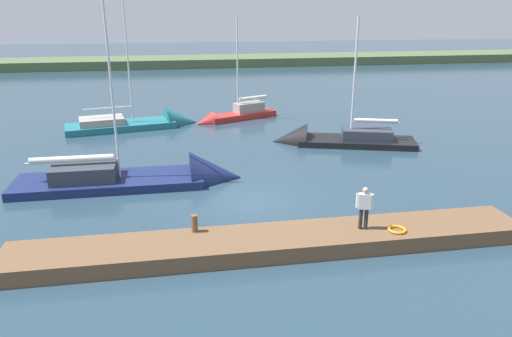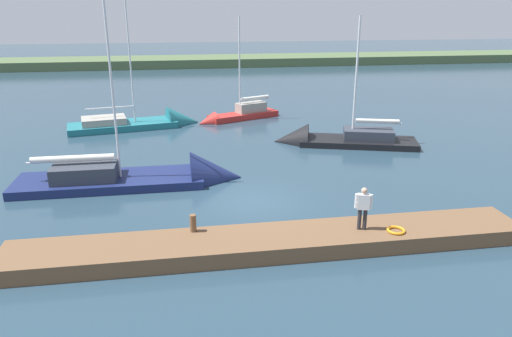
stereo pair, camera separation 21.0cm
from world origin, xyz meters
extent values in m
plane|color=#263D4C|center=(0.00, 0.00, 0.00)|extent=(200.00, 200.00, 0.00)
cube|color=#4C603D|center=(0.00, -51.97, 0.00)|extent=(180.00, 8.00, 2.40)
cube|color=brown|center=(0.00, 4.59, 0.29)|extent=(18.41, 2.16, 0.59)
cylinder|color=brown|center=(2.76, 3.83, 0.91)|extent=(0.23, 0.23, 0.64)
torus|color=orange|center=(-4.40, 5.02, 0.64)|extent=(0.66, 0.66, 0.10)
cube|color=#1E6B75|center=(7.08, -14.50, 0.06)|extent=(7.75, 3.89, 0.80)
cone|color=#1E6B75|center=(2.83, -15.34, 0.06)|extent=(2.69, 2.89, 2.50)
cube|color=gray|center=(8.33, -14.26, 0.69)|extent=(3.25, 2.46, 0.47)
cylinder|color=silver|center=(6.24, -14.67, 5.27)|extent=(0.10, 0.10, 9.63)
cylinder|color=silver|center=(7.85, -14.35, 1.57)|extent=(3.23, 0.72, 0.08)
cube|color=black|center=(-7.85, -7.88, 0.03)|extent=(7.55, 4.38, 0.71)
cone|color=black|center=(-3.85, -9.09, 0.03)|extent=(2.77, 2.93, 2.41)
cube|color=#333842|center=(-8.43, -7.70, 0.71)|extent=(3.35, 2.46, 0.66)
cylinder|color=silver|center=(-7.50, -7.99, 4.06)|extent=(0.13, 0.13, 7.36)
cylinder|color=silver|center=(-8.89, -7.57, 1.45)|extent=(2.81, 0.94, 0.11)
cylinder|color=silver|center=(-8.89, -7.57, 1.57)|extent=(2.56, 0.97, 0.22)
cube|color=navy|center=(6.53, -3.02, 0.04)|extent=(8.88, 2.83, 0.75)
cone|color=navy|center=(1.39, -3.04, 0.04)|extent=(2.53, 2.81, 2.80)
cube|color=#333842|center=(7.63, -3.02, 0.79)|extent=(2.94, 2.04, 0.74)
cylinder|color=silver|center=(6.03, -3.03, 5.08)|extent=(0.11, 0.11, 9.32)
cylinder|color=silver|center=(8.13, -3.02, 1.32)|extent=(4.20, 0.10, 0.09)
cylinder|color=silver|center=(8.13, -3.02, 1.44)|extent=(3.78, 0.32, 0.31)
cube|color=#B22823|center=(-1.78, -16.34, 0.05)|extent=(5.68, 3.57, 0.79)
cone|color=#B22823|center=(1.11, -15.09, 0.05)|extent=(1.84, 1.91, 1.50)
cube|color=gray|center=(-2.41, -16.61, 0.81)|extent=(2.53, 1.85, 0.73)
cylinder|color=silver|center=(-1.50, -16.21, 4.02)|extent=(0.12, 0.12, 7.15)
cylinder|color=silver|center=(-2.74, -16.75, 1.39)|extent=(2.53, 1.16, 0.09)
cylinder|color=silver|center=(-2.74, -16.75, 1.51)|extent=(2.33, 1.18, 0.24)
cylinder|color=#28282D|center=(-3.34, 4.66, 0.99)|extent=(0.14, 0.14, 0.80)
cylinder|color=#28282D|center=(-3.15, 4.61, 0.99)|extent=(0.14, 0.14, 0.80)
cube|color=white|center=(-3.25, 4.64, 1.67)|extent=(0.48, 0.33, 0.56)
sphere|color=tan|center=(-3.25, 4.64, 2.09)|extent=(0.22, 0.22, 0.22)
cylinder|color=white|center=(-3.50, 4.71, 1.68)|extent=(0.09, 0.09, 0.54)
cylinder|color=white|center=(-2.99, 4.57, 1.68)|extent=(0.09, 0.09, 0.54)
camera|label=1|loc=(3.19, 19.33, 8.22)|focal=33.32mm
camera|label=2|loc=(2.98, 19.36, 8.22)|focal=33.32mm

